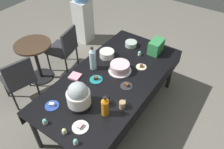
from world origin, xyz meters
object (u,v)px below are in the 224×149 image
ceramic_snack_bowl (107,54)px  soda_carton (156,47)px  dessert_plate_teal (96,79)px  coffee_mug_black (106,102)px  soda_bottle_orange_juice (105,106)px  maroon_chair_left (19,78)px  dessert_plate_charcoal (126,86)px  cupcake_vanilla (76,142)px  dessert_plate_cream (141,67)px  soda_bottle_water (93,59)px  dessert_plate_white (80,127)px  cupcake_mint (64,131)px  water_cooler (83,15)px  coffee_mug_tan (122,104)px  frosted_layer_cake (120,67)px  slow_cooker (78,96)px  cupcake_berry (45,122)px  cupcake_cocoa (140,53)px  potluck_table (112,81)px  glass_salad_bowl (131,44)px  maroon_chair_right (64,47)px  round_cafe_table (35,55)px  dessert_plate_cobalt (52,105)px

ceramic_snack_bowl → soda_carton: soda_carton is taller
dessert_plate_teal → coffee_mug_black: (-0.27, -0.35, 0.03)m
soda_bottle_orange_juice → maroon_chair_left: bearing=91.1°
dessert_plate_charcoal → soda_bottle_orange_juice: size_ratio=0.57×
cupcake_vanilla → soda_carton: bearing=1.1°
dessert_plate_cream → maroon_chair_left: 1.83m
ceramic_snack_bowl → dessert_plate_charcoal: size_ratio=1.37×
dessert_plate_cream → soda_carton: bearing=-0.1°
soda_bottle_water → cupcake_vanilla: bearing=-150.5°
dessert_plate_white → cupcake_mint: size_ratio=2.68×
ceramic_snack_bowl → soda_bottle_water: 0.34m
dessert_plate_cream → water_cooler: 2.14m
coffee_mug_tan → ceramic_snack_bowl: bearing=45.8°
frosted_layer_cake → slow_cooker: 0.78m
dessert_plate_white → cupcake_berry: (-0.18, 0.35, 0.02)m
water_cooler → cupcake_cocoa: bearing=-112.8°
ceramic_snack_bowl → soda_bottle_orange_juice: size_ratio=0.78×
cupcake_berry → maroon_chair_left: (0.44, 1.13, -0.29)m
cupcake_cocoa → coffee_mug_black: size_ratio=0.59×
potluck_table → soda_bottle_water: soda_bottle_water is taller
potluck_table → glass_salad_bowl: size_ratio=11.94×
cupcake_berry → coffee_mug_tan: 0.87m
dessert_plate_white → dessert_plate_cream: bearing=-2.4°
slow_cooker → coffee_mug_black: 0.33m
maroon_chair_right → coffee_mug_black: bearing=-119.0°
dessert_plate_white → maroon_chair_right: maroon_chair_right is taller
cupcake_cocoa → maroon_chair_right: maroon_chair_right is taller
coffee_mug_black → round_cafe_table: coffee_mug_black is taller
glass_salad_bowl → water_cooler: (0.60, 1.51, -0.20)m
cupcake_mint → soda_carton: 1.83m
coffee_mug_tan → coffee_mug_black: 0.19m
cupcake_mint → cupcake_vanilla: 0.18m
ceramic_snack_bowl → cupcake_vanilla: size_ratio=3.18×
cupcake_vanilla → cupcake_cocoa: bearing=6.7°
dessert_plate_charcoal → soda_bottle_orange_juice: 0.52m
potluck_table → soda_bottle_orange_juice: soda_bottle_orange_juice is taller
dessert_plate_cobalt → dessert_plate_white: 0.47m
dessert_plate_teal → round_cafe_table: bearing=85.6°
maroon_chair_right → round_cafe_table: size_ratio=1.18×
frosted_layer_cake → maroon_chair_left: frosted_layer_cake is taller
dessert_plate_white → soda_bottle_orange_juice: bearing=-20.5°
slow_cooker → maroon_chair_right: bearing=51.2°
cupcake_mint → maroon_chair_right: 1.99m
potluck_table → dessert_plate_teal: 0.23m
dessert_plate_charcoal → soda_bottle_water: (0.04, 0.57, 0.15)m
slow_cooker → coffee_mug_tan: bearing=-59.7°
potluck_table → dessert_plate_cream: size_ratio=14.98×
cupcake_vanilla → coffee_mug_black: coffee_mug_black is taller
potluck_table → maroon_chair_left: size_ratio=2.59×
soda_bottle_orange_juice → maroon_chair_right: 1.89m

